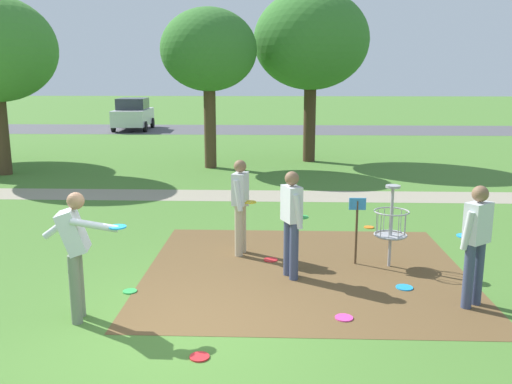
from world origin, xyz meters
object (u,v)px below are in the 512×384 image
(player_foreground_watching, at_px, (476,239))
(frisbee_far_left, at_px, (369,227))
(frisbee_mid_grass, at_px, (200,357))
(frisbee_scattered_a, at_px, (130,291))
(frisbee_by_tee, at_px, (271,260))
(frisbee_far_right, at_px, (344,318))
(player_waiting_right, at_px, (292,218))
(frisbee_near_basket, at_px, (404,288))
(tree_near_right, at_px, (209,51))
(player_throwing, at_px, (75,248))
(tree_mid_left, at_px, (311,41))
(parked_car_leftmost, at_px, (133,114))
(disc_golf_basket, at_px, (387,223))
(player_waiting_left, at_px, (240,202))

(player_foreground_watching, height_order, frisbee_far_left, player_foreground_watching)
(frisbee_mid_grass, height_order, frisbee_scattered_a, same)
(frisbee_by_tee, xyz_separation_m, frisbee_far_right, (1.00, -2.29, 0.00))
(player_waiting_right, distance_m, frisbee_by_tee, 1.29)
(frisbee_near_basket, distance_m, frisbee_far_left, 3.36)
(frisbee_scattered_a, xyz_separation_m, tree_near_right, (-0.13, 11.21, 3.93))
(player_foreground_watching, bearing_deg, frisbee_by_tee, 147.18)
(player_throwing, relative_size, frisbee_scattered_a, 8.18)
(frisbee_near_basket, bearing_deg, tree_mid_left, 93.38)
(frisbee_near_basket, distance_m, parked_car_leftmost, 26.37)
(player_foreground_watching, distance_m, parked_car_leftmost, 27.23)
(tree_near_right, height_order, parked_car_leftmost, tree_near_right)
(disc_golf_basket, bearing_deg, tree_mid_left, 93.17)
(frisbee_mid_grass, xyz_separation_m, tree_mid_left, (2.07, 14.68, 4.34))
(disc_golf_basket, relative_size, frisbee_far_left, 6.75)
(frisbee_near_basket, relative_size, parked_car_leftmost, 0.06)
(player_throwing, relative_size, parked_car_leftmost, 0.40)
(parked_car_leftmost, bearing_deg, frisbee_scattered_a, -75.63)
(player_waiting_left, distance_m, parked_car_leftmost, 24.01)
(player_waiting_left, bearing_deg, disc_golf_basket, -12.26)
(frisbee_mid_grass, bearing_deg, player_waiting_right, 66.98)
(frisbee_by_tee, relative_size, parked_car_leftmost, 0.06)
(frisbee_by_tee, distance_m, frisbee_far_left, 2.98)
(player_waiting_left, xyz_separation_m, tree_mid_left, (1.84, 10.97, 3.38))
(player_waiting_right, xyz_separation_m, frisbee_far_right, (0.67, -1.50, -0.96))
(player_waiting_left, height_order, frisbee_scattered_a, player_waiting_left)
(frisbee_near_basket, bearing_deg, player_foreground_watching, -38.57)
(player_waiting_right, bearing_deg, frisbee_by_tee, 112.57)
(frisbee_far_right, bearing_deg, frisbee_near_basket, 46.56)
(player_waiting_left, height_order, frisbee_by_tee, player_waiting_left)
(frisbee_near_basket, bearing_deg, frisbee_far_right, -133.44)
(disc_golf_basket, height_order, frisbee_by_tee, disc_golf_basket)
(player_throwing, bearing_deg, player_foreground_watching, 6.80)
(player_waiting_right, height_order, frisbee_mid_grass, player_waiting_right)
(frisbee_far_right, bearing_deg, player_waiting_right, 114.02)
(frisbee_by_tee, relative_size, frisbee_mid_grass, 1.07)
(tree_near_right, bearing_deg, frisbee_scattered_a, -89.32)
(frisbee_far_left, height_order, parked_car_leftmost, parked_car_leftmost)
(player_waiting_left, distance_m, tree_near_right, 9.99)
(tree_near_right, relative_size, tree_mid_left, 0.87)
(player_throwing, relative_size, player_waiting_left, 1.00)
(player_waiting_left, height_order, tree_near_right, tree_near_right)
(player_waiting_left, height_order, frisbee_mid_grass, player_waiting_left)
(player_foreground_watching, height_order, frisbee_by_tee, player_foreground_watching)
(tree_near_right, bearing_deg, frisbee_mid_grass, -83.75)
(frisbee_scattered_a, bearing_deg, parked_car_leftmost, 104.37)
(frisbee_far_left, bearing_deg, tree_near_right, 119.37)
(player_throwing, bearing_deg, disc_golf_basket, 26.82)
(frisbee_near_basket, xyz_separation_m, frisbee_far_left, (0.01, 3.36, 0.00))
(player_throwing, relative_size, frisbee_mid_grass, 7.52)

